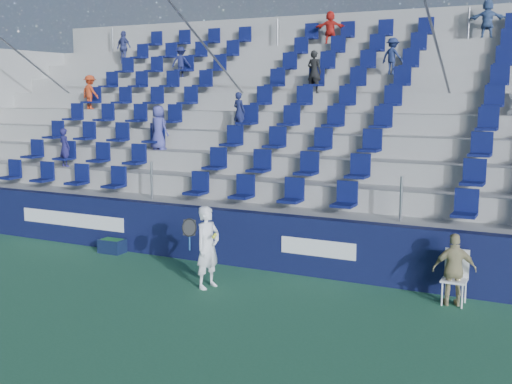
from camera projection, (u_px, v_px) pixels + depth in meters
The scene contains 7 objects.
ground at pixel (172, 311), 11.03m from camera, with size 70.00×70.00×0.00m, color #2E6B48.
sponsor_wall at pixel (255, 240), 13.71m from camera, with size 24.00×0.32×1.20m.
grandstand at pixel (337, 150), 17.97m from camera, with size 24.00×8.17×6.63m.
tennis_player at pixel (208, 247), 12.24m from camera, with size 0.69×0.66×1.59m.
line_judge_chair at pixel (456, 273), 11.38m from camera, with size 0.43×0.44×0.97m.
line_judge at pixel (454, 270), 11.23m from camera, with size 0.76×0.32×1.29m, color tan.
ball_bin at pixel (112, 245), 15.02m from camera, with size 0.59×0.40×0.33m.
Camera 1 is at (6.08, -8.79, 3.71)m, focal length 45.00 mm.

